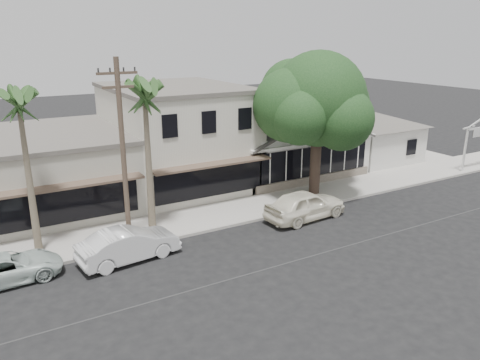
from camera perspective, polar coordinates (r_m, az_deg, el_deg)
ground at (r=23.54m, az=12.49°, el=-8.00°), size 140.00×140.00×0.00m
sidewalk_north at (r=25.21m, az=-12.11°, el=-6.05°), size 90.00×3.50×0.15m
corner_shop at (r=34.98m, az=5.18°, el=5.18°), size 10.40×8.60×5.10m
side_cottage at (r=39.73m, az=15.72°, el=4.41°), size 6.00×6.00×3.00m
row_building_near at (r=31.96m, az=-7.76°, el=5.11°), size 8.00×10.00×6.50m
row_building_midnear at (r=30.12m, az=-23.68°, el=0.79°), size 10.00×10.00×4.20m
utility_pole at (r=22.05m, az=-14.07°, el=3.38°), size 1.80×0.24×9.00m
car_0 at (r=26.34m, az=7.95°, el=-3.02°), size 5.02×2.35×1.66m
car_1 at (r=22.05m, az=-13.41°, el=-7.68°), size 4.77×2.15×1.52m
car_2 at (r=22.01m, az=-26.55°, el=-9.61°), size 4.52×2.28×1.23m
shade_tree at (r=29.46m, az=9.08°, el=9.42°), size 8.19×7.40×9.08m
palm_east at (r=22.93m, az=-11.56°, el=10.12°), size 3.53×3.53×8.39m
palm_mid at (r=22.28m, az=-25.37°, el=8.34°), size 2.97×2.97×8.22m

